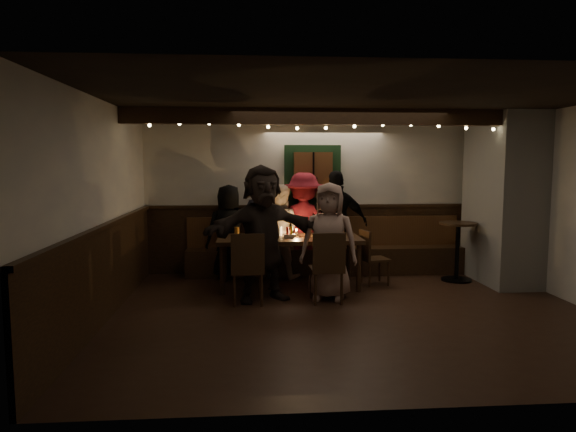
{
  "coord_description": "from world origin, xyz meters",
  "views": [
    {
      "loc": [
        -1.28,
        -6.14,
        1.87
      ],
      "look_at": [
        -0.68,
        1.6,
        1.05
      ],
      "focal_mm": 32.0,
      "sensor_mm": 36.0,
      "label": 1
    }
  ],
  "objects": [
    {
      "name": "room",
      "position": [
        1.07,
        1.42,
        1.07
      ],
      "size": [
        6.02,
        5.01,
        2.62
      ],
      "color": "black",
      "rests_on": "ground"
    },
    {
      "name": "person_d",
      "position": [
        -0.38,
        2.16,
        0.85
      ],
      "size": [
        1.18,
        0.78,
        1.7
      ],
      "primitive_type": "imported",
      "rotation": [
        0.0,
        0.0,
        2.99
      ],
      "color": "maroon",
      "rests_on": "ground"
    },
    {
      "name": "person_g",
      "position": [
        -0.19,
        0.69,
        0.8
      ],
      "size": [
        0.88,
        0.69,
        1.59
      ],
      "primitive_type": "imported",
      "rotation": [
        0.0,
        0.0,
        -0.27
      ],
      "color": "tan",
      "rests_on": "ground"
    },
    {
      "name": "high_top",
      "position": [
        2.0,
        1.6,
        0.59
      ],
      "size": [
        0.58,
        0.58,
        0.93
      ],
      "color": "black",
      "rests_on": "ground"
    },
    {
      "name": "person_e",
      "position": [
        0.16,
        2.06,
        0.87
      ],
      "size": [
        1.03,
        0.47,
        1.73
      ],
      "primitive_type": "imported",
      "rotation": [
        0.0,
        0.0,
        3.18
      ],
      "color": "black",
      "rests_on": "ground"
    },
    {
      "name": "person_b",
      "position": [
        -1.09,
        2.06,
        0.8
      ],
      "size": [
        0.67,
        0.55,
        1.6
      ],
      "primitive_type": "imported",
      "rotation": [
        0.0,
        0.0,
        2.82
      ],
      "color": "#272633",
      "rests_on": "ground"
    },
    {
      "name": "person_f",
      "position": [
        -1.09,
        0.69,
        0.92
      ],
      "size": [
        1.79,
        1.03,
        1.84
      ],
      "primitive_type": "imported",
      "rotation": [
        0.0,
        0.0,
        0.31
      ],
      "color": "black",
      "rests_on": "ground"
    },
    {
      "name": "chair_near_left",
      "position": [
        -1.3,
        0.45,
        0.54
      ],
      "size": [
        0.45,
        0.45,
        0.96
      ],
      "color": "black",
      "rests_on": "ground"
    },
    {
      "name": "person_c",
      "position": [
        -0.79,
        2.06,
        0.76
      ],
      "size": [
        0.9,
        0.81,
        1.51
      ],
      "primitive_type": "imported",
      "rotation": [
        0.0,
        0.0,
        2.75
      ],
      "color": "beige",
      "rests_on": "ground"
    },
    {
      "name": "chair_end",
      "position": [
        0.57,
        1.46,
        0.47
      ],
      "size": [
        0.44,
        0.44,
        0.84
      ],
      "color": "black",
      "rests_on": "ground"
    },
    {
      "name": "chair_near_right",
      "position": [
        -0.24,
        0.46,
        0.54
      ],
      "size": [
        0.45,
        0.45,
        0.96
      ],
      "color": "black",
      "rests_on": "ground"
    },
    {
      "name": "dining_table",
      "position": [
        -0.68,
        1.4,
        0.69
      ],
      "size": [
        2.12,
        0.91,
        0.92
      ],
      "color": "black",
      "rests_on": "ground"
    },
    {
      "name": "person_a",
      "position": [
        -1.6,
        2.11,
        0.76
      ],
      "size": [
        0.82,
        0.62,
        1.51
      ],
      "primitive_type": "imported",
      "rotation": [
        0.0,
        0.0,
        3.35
      ],
      "color": "black",
      "rests_on": "ground"
    }
  ]
}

